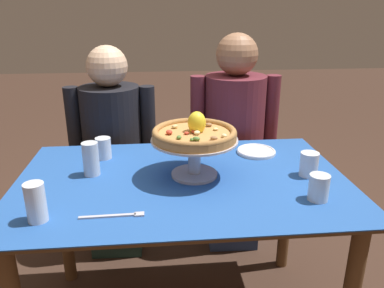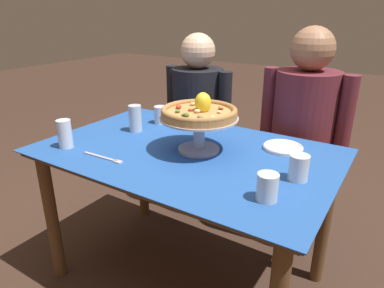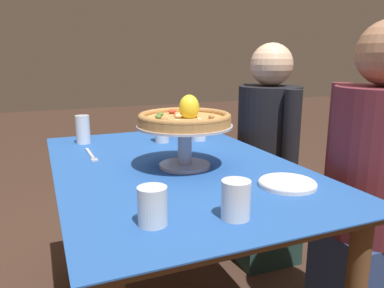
{
  "view_description": "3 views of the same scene",
  "coord_description": "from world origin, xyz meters",
  "px_view_note": "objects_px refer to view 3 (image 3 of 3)",
  "views": [
    {
      "loc": [
        -0.09,
        -1.36,
        1.35
      ],
      "look_at": [
        0.05,
        0.08,
        0.83
      ],
      "focal_mm": 35.64,
      "sensor_mm": 36.0,
      "label": 1
    },
    {
      "loc": [
        0.79,
        -1.19,
        1.3
      ],
      "look_at": [
        0.04,
        -0.01,
        0.75
      ],
      "focal_mm": 32.36,
      "sensor_mm": 36.0,
      "label": 2
    },
    {
      "loc": [
        1.25,
        -0.45,
        1.1
      ],
      "look_at": [
        0.0,
        0.07,
        0.78
      ],
      "focal_mm": 34.85,
      "sensor_mm": 36.0,
      "label": 3
    }
  ],
  "objects_px": {
    "water_glass_back_left": "(199,132)",
    "side_plate": "(287,183)",
    "pizza_stand": "(185,140)",
    "water_glass_side_left": "(162,130)",
    "diner_right": "(373,200)",
    "water_glass_front_right": "(153,209)",
    "water_glass_side_right": "(236,202)",
    "diner_left": "(267,162)",
    "water_glass_front_left": "(83,131)",
    "pizza": "(185,118)",
    "dinner_fork": "(91,155)"
  },
  "relations": [
    {
      "from": "water_glass_front_left",
      "to": "side_plate",
      "type": "height_order",
      "value": "water_glass_front_left"
    },
    {
      "from": "water_glass_back_left",
      "to": "diner_left",
      "type": "relative_size",
      "value": 0.08
    },
    {
      "from": "water_glass_front_right",
      "to": "water_glass_side_right",
      "type": "bearing_deg",
      "value": 77.64
    },
    {
      "from": "pizza_stand",
      "to": "diner_right",
      "type": "xyz_separation_m",
      "value": [
        0.29,
        0.62,
        -0.22
      ]
    },
    {
      "from": "water_glass_front_right",
      "to": "side_plate",
      "type": "bearing_deg",
      "value": 102.3
    },
    {
      "from": "water_glass_back_left",
      "to": "side_plate",
      "type": "height_order",
      "value": "water_glass_back_left"
    },
    {
      "from": "dinner_fork",
      "to": "water_glass_back_left",
      "type": "bearing_deg",
      "value": 100.65
    },
    {
      "from": "pizza",
      "to": "water_glass_side_left",
      "type": "height_order",
      "value": "pizza"
    },
    {
      "from": "water_glass_side_right",
      "to": "water_glass_side_left",
      "type": "bearing_deg",
      "value": 173.88
    },
    {
      "from": "water_glass_side_right",
      "to": "side_plate",
      "type": "xyz_separation_m",
      "value": [
        -0.14,
        0.26,
        -0.03
      ]
    },
    {
      "from": "water_glass_back_left",
      "to": "diner_right",
      "type": "distance_m",
      "value": 0.8
    },
    {
      "from": "water_glass_side_left",
      "to": "diner_right",
      "type": "xyz_separation_m",
      "value": [
        0.7,
        0.57,
        -0.17
      ]
    },
    {
      "from": "water_glass_side_left",
      "to": "side_plate",
      "type": "height_order",
      "value": "water_glass_side_left"
    },
    {
      "from": "pizza",
      "to": "water_glass_front_right",
      "type": "height_order",
      "value": "pizza"
    },
    {
      "from": "water_glass_back_left",
      "to": "side_plate",
      "type": "xyz_separation_m",
      "value": [
        0.69,
        -0.0,
        -0.03
      ]
    },
    {
      "from": "pizza_stand",
      "to": "water_glass_side_left",
      "type": "distance_m",
      "value": 0.42
    },
    {
      "from": "water_glass_side_right",
      "to": "water_glass_front_right",
      "type": "bearing_deg",
      "value": -102.36
    },
    {
      "from": "water_glass_side_left",
      "to": "water_glass_front_left",
      "type": "distance_m",
      "value": 0.36
    },
    {
      "from": "water_glass_front_right",
      "to": "diner_left",
      "type": "height_order",
      "value": "diner_left"
    },
    {
      "from": "dinner_fork",
      "to": "pizza_stand",
      "type": "bearing_deg",
      "value": 45.54
    },
    {
      "from": "pizza",
      "to": "water_glass_front_left",
      "type": "bearing_deg",
      "value": -151.03
    },
    {
      "from": "side_plate",
      "to": "diner_left",
      "type": "relative_size",
      "value": 0.15
    },
    {
      "from": "water_glass_back_left",
      "to": "dinner_fork",
      "type": "xyz_separation_m",
      "value": [
        0.1,
        -0.51,
        -0.04
      ]
    },
    {
      "from": "water_glass_front_left",
      "to": "water_glass_front_right",
      "type": "height_order",
      "value": "water_glass_front_left"
    },
    {
      "from": "pizza",
      "to": "water_glass_side_left",
      "type": "bearing_deg",
      "value": 173.38
    },
    {
      "from": "pizza",
      "to": "water_glass_side_right",
      "type": "height_order",
      "value": "pizza"
    },
    {
      "from": "water_glass_front_right",
      "to": "diner_left",
      "type": "xyz_separation_m",
      "value": [
        -0.8,
        0.86,
        -0.2
      ]
    },
    {
      "from": "pizza_stand",
      "to": "side_plate",
      "type": "bearing_deg",
      "value": 35.08
    },
    {
      "from": "pizza_stand",
      "to": "water_glass_side_left",
      "type": "height_order",
      "value": "pizza_stand"
    },
    {
      "from": "pizza_stand",
      "to": "water_glass_side_right",
      "type": "xyz_separation_m",
      "value": [
        0.46,
        -0.04,
        -0.06
      ]
    },
    {
      "from": "water_glass_front_left",
      "to": "water_glass_front_right",
      "type": "relative_size",
      "value": 1.37
    },
    {
      "from": "water_glass_front_right",
      "to": "side_plate",
      "type": "height_order",
      "value": "water_glass_front_right"
    },
    {
      "from": "water_glass_front_right",
      "to": "side_plate",
      "type": "relative_size",
      "value": 0.53
    },
    {
      "from": "water_glass_front_right",
      "to": "diner_right",
      "type": "distance_m",
      "value": 0.89
    },
    {
      "from": "side_plate",
      "to": "diner_left",
      "type": "height_order",
      "value": "diner_left"
    },
    {
      "from": "pizza",
      "to": "dinner_fork",
      "type": "bearing_deg",
      "value": -134.48
    },
    {
      "from": "water_glass_front_left",
      "to": "dinner_fork",
      "type": "bearing_deg",
      "value": 0.13
    },
    {
      "from": "pizza_stand",
      "to": "diner_right",
      "type": "bearing_deg",
      "value": 65.02
    },
    {
      "from": "water_glass_side_left",
      "to": "side_plate",
      "type": "bearing_deg",
      "value": 13.25
    },
    {
      "from": "pizza_stand",
      "to": "pizza",
      "type": "xyz_separation_m",
      "value": [
        0.0,
        0.0,
        0.08
      ]
    },
    {
      "from": "diner_left",
      "to": "pizza_stand",
      "type": "bearing_deg",
      "value": -57.84
    },
    {
      "from": "water_glass_front_right",
      "to": "dinner_fork",
      "type": "height_order",
      "value": "water_glass_front_right"
    },
    {
      "from": "diner_right",
      "to": "pizza_stand",
      "type": "bearing_deg",
      "value": -114.98
    },
    {
      "from": "water_glass_back_left",
      "to": "diner_left",
      "type": "bearing_deg",
      "value": 90.85
    },
    {
      "from": "pizza",
      "to": "water_glass_front_right",
      "type": "bearing_deg",
      "value": -30.74
    },
    {
      "from": "pizza",
      "to": "diner_left",
      "type": "xyz_separation_m",
      "value": [
        -0.39,
        0.62,
        -0.33
      ]
    },
    {
      "from": "side_plate",
      "to": "diner_right",
      "type": "distance_m",
      "value": 0.42
    },
    {
      "from": "diner_left",
      "to": "side_plate",
      "type": "bearing_deg",
      "value": -29.8
    },
    {
      "from": "water_glass_side_right",
      "to": "dinner_fork",
      "type": "bearing_deg",
      "value": -161.54
    },
    {
      "from": "water_glass_front_right",
      "to": "diner_left",
      "type": "relative_size",
      "value": 0.08
    }
  ]
}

